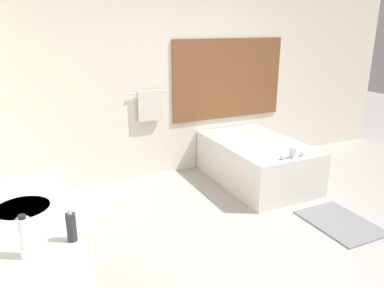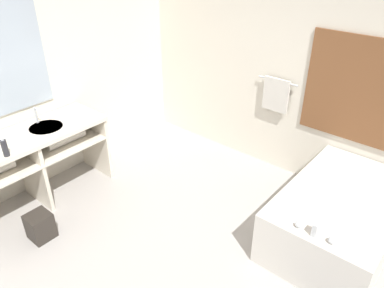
% 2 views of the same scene
% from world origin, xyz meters
% --- Properties ---
extents(ground_plane, '(16.00, 16.00, 0.00)m').
position_xyz_m(ground_plane, '(0.00, 0.00, 0.00)').
color(ground_plane, '#A8A39E').
rests_on(ground_plane, ground).
extents(wall_back_with_blinds, '(7.40, 0.13, 2.70)m').
position_xyz_m(wall_back_with_blinds, '(0.03, 2.23, 1.34)').
color(wall_back_with_blinds, silver).
rests_on(wall_back_with_blinds, ground_plane).
extents(wall_left_with_mirror, '(0.08, 7.40, 2.70)m').
position_xyz_m(wall_left_with_mirror, '(-2.23, -0.00, 1.35)').
color(wall_left_with_mirror, silver).
rests_on(wall_left_with_mirror, ground_plane).
extents(vanity_counter, '(0.59, 1.67, 0.84)m').
position_xyz_m(vanity_counter, '(-1.89, -0.12, 0.62)').
color(vanity_counter, beige).
rests_on(vanity_counter, ground_plane).
extents(sink_faucet, '(0.09, 0.04, 0.18)m').
position_xyz_m(sink_faucet, '(-2.05, 0.11, 0.93)').
color(sink_faucet, silver).
rests_on(sink_faucet, vanity_counter).
extents(bathtub, '(0.98, 1.55, 0.67)m').
position_xyz_m(bathtub, '(0.88, 1.42, 0.30)').
color(bathtub, silver).
rests_on(bathtub, ground_plane).
extents(soap_dispenser, '(0.06, 0.06, 0.19)m').
position_xyz_m(soap_dispenser, '(-1.65, -0.44, 0.93)').
color(soap_dispenser, '#28282D').
rests_on(soap_dispenser, vanity_counter).
extents(waste_bin, '(0.22, 0.22, 0.28)m').
position_xyz_m(waste_bin, '(-1.36, -0.43, 0.14)').
color(waste_bin, '#2D2823').
rests_on(waste_bin, ground_plane).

